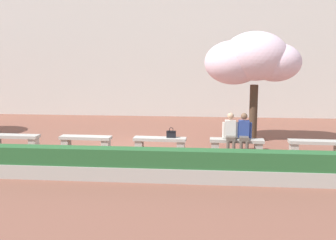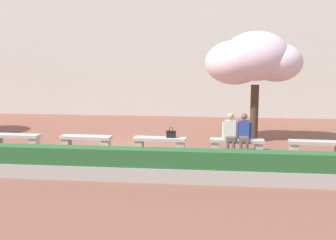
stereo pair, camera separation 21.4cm
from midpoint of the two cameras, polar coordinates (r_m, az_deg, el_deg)
ground_plane at (r=13.11m, az=-6.12°, el=-4.34°), size 100.00×100.00×0.00m
building_facade at (r=22.40m, az=-0.82°, el=12.39°), size 28.24×4.00×8.68m
stone_bench_near_west at (r=14.31m, az=-20.87°, el=-2.53°), size 1.73×0.47×0.45m
stone_bench_center at (r=13.37m, az=-11.35°, el=-2.89°), size 1.73×0.47×0.45m
stone_bench_near_east at (r=12.84m, az=-0.72°, el=-3.21°), size 1.73×0.47×0.45m
stone_bench_east_end at (r=12.78m, az=10.41°, el=-3.41°), size 1.73×0.47×0.45m
stone_bench_far_east at (r=13.19m, az=21.24°, el=-3.49°), size 1.73×0.47×0.45m
person_seated_left at (r=12.63m, az=9.52°, el=-1.69°), size 0.51×0.68×1.29m
person_seated_right at (r=12.66m, az=11.43°, el=-1.72°), size 0.51×0.69×1.29m
handbag at (r=12.76m, az=0.94°, el=-2.00°), size 0.30×0.15×0.34m
cherry_tree_main at (r=14.37m, az=12.73°, el=8.45°), size 3.41×2.17×3.94m
planter_hedge_foreground at (r=10.09m, az=-10.00°, el=-6.23°), size 17.77×0.50×0.80m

